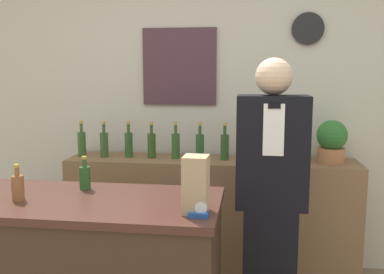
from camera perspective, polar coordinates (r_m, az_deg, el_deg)
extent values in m
cube|color=beige|center=(3.55, 0.93, 4.68)|extent=(5.20, 0.06, 2.70)
cube|color=#492C36|center=(3.52, -1.69, 9.37)|extent=(0.60, 0.02, 0.62)
cylinder|color=black|center=(3.51, 15.19, 13.77)|extent=(0.25, 0.03, 0.25)
cube|color=brown|center=(3.44, 2.45, -10.56)|extent=(2.24, 0.42, 0.92)
cube|color=#43241C|center=(2.34, -14.36, -8.44)|extent=(1.44, 0.67, 0.04)
cube|color=black|center=(2.84, 10.19, -16.55)|extent=(0.32, 0.25, 0.78)
cube|color=black|center=(2.62, 10.60, -1.94)|extent=(0.42, 0.25, 0.68)
cube|color=white|center=(2.47, 10.83, 0.93)|extent=(0.12, 0.01, 0.30)
cube|color=black|center=(2.45, 10.93, 4.06)|extent=(0.07, 0.01, 0.03)
sphere|color=#DBB293|center=(2.58, 10.88, 7.93)|extent=(0.22, 0.22, 0.22)
cylinder|color=#B27047|center=(3.35, 18.04, -2.34)|extent=(0.20, 0.20, 0.11)
sphere|color=#2D6B2D|center=(3.33, 18.16, 0.23)|extent=(0.22, 0.22, 0.22)
cube|color=tan|center=(2.00, 0.50, -6.36)|extent=(0.12, 0.13, 0.27)
cube|color=#1E4799|center=(1.98, 0.87, -10.28)|extent=(0.09, 0.06, 0.02)
cylinder|color=silver|center=(1.97, 1.22, -9.38)|extent=(0.06, 0.02, 0.06)
cylinder|color=brown|center=(2.39, -22.20, -6.31)|extent=(0.06, 0.06, 0.13)
cylinder|color=brown|center=(2.37, -22.32, -4.27)|extent=(0.02, 0.02, 0.05)
cylinder|color=#B29933|center=(2.37, -22.36, -3.56)|extent=(0.03, 0.03, 0.02)
cylinder|color=#255024|center=(2.50, -14.09, -5.32)|extent=(0.06, 0.06, 0.13)
cylinder|color=#255024|center=(2.48, -14.16, -3.36)|extent=(0.02, 0.02, 0.05)
cylinder|color=#B29933|center=(2.47, -14.19, -2.68)|extent=(0.03, 0.03, 0.02)
cylinder|color=#335426|center=(3.55, -14.48, -0.93)|extent=(0.06, 0.06, 0.20)
cylinder|color=#335426|center=(3.53, -14.56, 1.19)|extent=(0.02, 0.02, 0.07)
cylinder|color=#B29933|center=(3.52, -14.59, 1.93)|extent=(0.03, 0.03, 0.02)
cylinder|color=#355127|center=(3.47, -11.62, -1.04)|extent=(0.06, 0.06, 0.20)
cylinder|color=#355127|center=(3.45, -11.69, 1.12)|extent=(0.02, 0.02, 0.07)
cylinder|color=#B29933|center=(3.45, -11.71, 1.88)|extent=(0.03, 0.03, 0.02)
cylinder|color=#2C5224|center=(3.44, -8.44, -1.04)|extent=(0.06, 0.06, 0.20)
cylinder|color=#2C5224|center=(3.42, -8.49, 1.15)|extent=(0.02, 0.02, 0.07)
cylinder|color=#B29933|center=(3.42, -8.50, 1.91)|extent=(0.03, 0.03, 0.02)
cylinder|color=#2D4B1C|center=(3.38, -5.40, -1.16)|extent=(0.06, 0.06, 0.20)
cylinder|color=#2D4B1C|center=(3.36, -5.43, 1.06)|extent=(0.02, 0.02, 0.07)
cylinder|color=#B29933|center=(3.35, -5.44, 1.84)|extent=(0.03, 0.03, 0.02)
cylinder|color=#305526|center=(3.34, -2.19, -1.23)|extent=(0.06, 0.06, 0.20)
cylinder|color=#305526|center=(3.32, -2.20, 1.02)|extent=(0.02, 0.02, 0.07)
cylinder|color=#B29933|center=(3.32, -2.20, 1.81)|extent=(0.03, 0.03, 0.02)
cylinder|color=#2C522A|center=(3.31, 1.05, -1.33)|extent=(0.06, 0.06, 0.20)
cylinder|color=#2C522A|center=(3.29, 1.06, 0.94)|extent=(0.02, 0.02, 0.07)
cylinder|color=#B29933|center=(3.28, 1.06, 1.74)|extent=(0.03, 0.03, 0.02)
cylinder|color=#2C4F23|center=(3.30, 4.37, -1.37)|extent=(0.06, 0.06, 0.20)
cylinder|color=#2C4F23|center=(3.28, 4.40, 0.90)|extent=(0.02, 0.02, 0.07)
cylinder|color=#B29933|center=(3.28, 4.41, 1.70)|extent=(0.03, 0.03, 0.02)
cylinder|color=#2A4C25|center=(3.29, 7.69, -1.46)|extent=(0.06, 0.06, 0.20)
cylinder|color=#2A4C25|center=(3.27, 7.74, 0.82)|extent=(0.02, 0.02, 0.07)
cylinder|color=#B29933|center=(3.26, 7.76, 1.62)|extent=(0.03, 0.03, 0.02)
cylinder|color=#2F4D21|center=(3.31, 11.01, -1.48)|extent=(0.06, 0.06, 0.20)
cylinder|color=#2F4D21|center=(3.29, 11.07, 0.79)|extent=(0.02, 0.02, 0.07)
cylinder|color=#B29933|center=(3.28, 11.10, 1.58)|extent=(0.03, 0.03, 0.02)
cylinder|color=#314A22|center=(3.32, 14.32, -1.57)|extent=(0.06, 0.06, 0.20)
cylinder|color=#314A22|center=(3.30, 14.40, 0.69)|extent=(0.02, 0.02, 0.07)
cylinder|color=#B29933|center=(3.29, 14.43, 1.49)|extent=(0.03, 0.03, 0.02)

